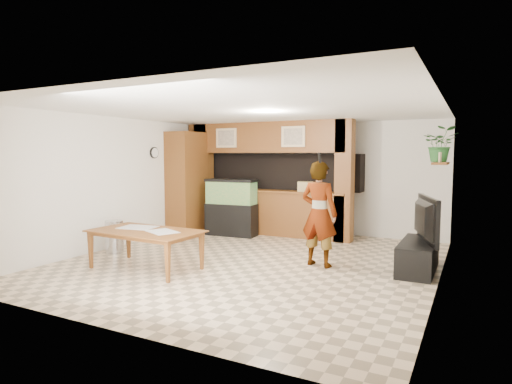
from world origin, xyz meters
The scene contains 21 objects.
floor centered at (0.00, 0.00, 0.00)m, with size 6.50×6.50×0.00m, color #D0B491.
ceiling centered at (0.00, 0.00, 2.60)m, with size 6.50×6.50×0.00m, color white.
wall_back centered at (0.00, 3.25, 1.30)m, with size 6.00×6.00×0.00m, color silver.
wall_left centered at (-3.00, 0.00, 1.30)m, with size 6.50×6.50×0.00m, color silver.
wall_right centered at (3.00, 0.00, 1.30)m, with size 6.50×6.50×0.00m, color silver.
partition centered at (-0.95, 2.64, 1.31)m, with size 4.20×0.99×2.60m.
wall_clock centered at (-2.97, 1.00, 1.90)m, with size 0.05×0.25×0.25m.
wall_shelf centered at (2.85, 1.95, 1.70)m, with size 0.25×0.90×0.04m, color brown.
pantry_cabinet centered at (-2.70, 1.85, 1.19)m, with size 0.60×0.98×2.39m, color brown.
trash_can centered at (-2.63, -0.57, 0.31)m, with size 0.33×0.33×0.61m, color #B2B2B7.
aquarium centered at (-1.54, 1.95, 0.64)m, with size 1.17×0.44×1.30m.
tv_stand centered at (2.65, 0.72, 0.24)m, with size 0.52×1.42×0.47m, color black.
television centered at (2.65, 0.72, 0.84)m, with size 1.26×0.17×0.73m, color black.
photo_frame centered at (2.85, 1.72, 1.81)m, with size 0.03×0.14×0.18m, color tan.
potted_plant centered at (2.82, 2.22, 2.05)m, with size 0.59×0.51×0.66m, color #27622A.
person centered at (1.13, 0.28, 0.88)m, with size 0.64×0.42×1.75m, color #A18258.
microphone centered at (1.18, 0.12, 1.81)m, with size 0.04×0.04×0.17m, color black.
dining_table centered at (-1.30, -1.23, 0.32)m, with size 1.81×1.01×0.63m, color brown.
newspaper_a centered at (-1.60, -1.05, 0.64)m, with size 0.59×0.43×0.01m, color silver.
newspaper_b centered at (-0.97, -1.18, 0.64)m, with size 0.51×0.37×0.01m, color silver.
counter_box centered at (0.07, 2.45, 1.15)m, with size 0.33×0.22×0.22m, color #A18A57.
Camera 1 is at (3.41, -6.45, 1.86)m, focal length 30.00 mm.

